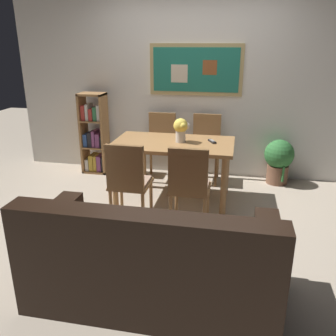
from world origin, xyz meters
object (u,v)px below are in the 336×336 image
(dining_chair_far_left, at_px, (161,141))
(potted_ivy, at_px, (279,159))
(flower_vase, at_px, (181,128))
(tv_remote, at_px, (212,141))
(dining_chair_near_left, at_px, (128,178))
(dining_chair_near_right, at_px, (189,182))
(dining_table, at_px, (173,150))
(dining_chair_far_right, at_px, (206,142))
(leather_couch, at_px, (151,264))
(bookshelf, at_px, (95,137))

(dining_chair_far_left, xyz_separation_m, potted_ivy, (1.62, 0.08, -0.20))
(flower_vase, distance_m, tv_remote, 0.40)
(dining_chair_near_left, height_order, dining_chair_near_right, same)
(dining_table, relative_size, dining_chair_far_left, 1.54)
(dining_chair_near_left, bearing_deg, flower_vase, 61.53)
(tv_remote, bearing_deg, dining_chair_far_right, 101.02)
(dining_chair_far_left, distance_m, flower_vase, 0.90)
(potted_ivy, height_order, flower_vase, flower_vase)
(dining_table, bearing_deg, dining_chair_near_left, -113.76)
(dining_chair_near_left, height_order, flower_vase, flower_vase)
(potted_ivy, height_order, tv_remote, tv_remote)
(leather_couch, xyz_separation_m, potted_ivy, (1.12, 2.63, 0.03))
(dining_table, height_order, dining_chair_near_right, dining_chair_near_right)
(dining_chair_far_left, bearing_deg, dining_chair_near_left, -90.42)
(dining_chair_near_left, bearing_deg, leather_couch, -64.95)
(dining_chair_far_left, distance_m, potted_ivy, 1.63)
(bookshelf, bearing_deg, dining_chair_far_right, 0.10)
(dining_table, xyz_separation_m, dining_chair_far_right, (0.31, 0.78, -0.09))
(leather_couch, bearing_deg, dining_chair_near_left, 115.05)
(dining_chair_far_left, xyz_separation_m, dining_chair_near_left, (-0.01, -1.48, 0.00))
(dining_chair_far_left, bearing_deg, leather_couch, -79.12)
(dining_chair_far_left, height_order, flower_vase, flower_vase)
(dining_chair_near_left, distance_m, dining_chair_near_right, 0.62)
(dining_chair_near_left, xyz_separation_m, potted_ivy, (1.63, 1.56, -0.20))
(dining_chair_near_left, bearing_deg, tv_remote, 46.76)
(tv_remote, bearing_deg, bookshelf, 158.47)
(potted_ivy, bearing_deg, tv_remote, -139.15)
(dining_chair_near_right, xyz_separation_m, leather_couch, (-0.12, -1.08, -0.23))
(dining_chair_far_right, height_order, flower_vase, flower_vase)
(dining_chair_near_right, height_order, flower_vase, flower_vase)
(dining_chair_far_left, relative_size, flower_vase, 3.27)
(tv_remote, bearing_deg, flower_vase, -170.46)
(dining_chair_near_left, height_order, potted_ivy, dining_chair_near_left)
(dining_chair_far_left, distance_m, dining_chair_near_left, 1.48)
(dining_table, bearing_deg, flower_vase, 14.59)
(dining_table, relative_size, bookshelf, 1.21)
(dining_table, xyz_separation_m, dining_chair_far_left, (-0.31, 0.75, -0.09))
(dining_table, height_order, bookshelf, bookshelf)
(dining_table, distance_m, tv_remote, 0.47)
(leather_couch, distance_m, bookshelf, 2.99)
(dining_chair_near_right, height_order, potted_ivy, dining_chair_near_right)
(dining_chair_far_left, distance_m, tv_remote, 1.03)
(dining_chair_far_left, height_order, dining_chair_near_right, same)
(potted_ivy, bearing_deg, flower_vase, -146.64)
(dining_chair_near_right, bearing_deg, bookshelf, 136.78)
(dining_chair_far_right, bearing_deg, flower_vase, -106.57)
(flower_vase, xyz_separation_m, tv_remote, (0.36, 0.06, -0.15))
(dining_chair_near_right, height_order, bookshelf, bookshelf)
(dining_chair_far_left, height_order, bookshelf, bookshelf)
(leather_couch, relative_size, flower_vase, 6.47)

